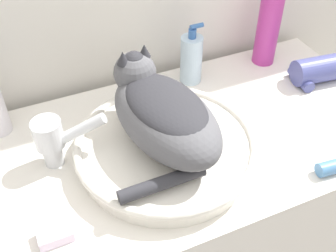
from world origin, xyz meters
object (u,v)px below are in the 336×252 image
object	(u,v)px
faucet	(54,138)
soap_pump_bottle	(191,59)
cat	(162,111)
hair_dryer	(317,70)
soap_bar	(55,234)
shampoo_bottle_tall	(268,26)

from	to	relation	value
faucet	soap_pump_bottle	world-z (taller)	soap_pump_bottle
cat	hair_dryer	xyz separation A→B (m)	(0.50, 0.09, -0.09)
cat	hair_dryer	distance (m)	0.52
hair_dryer	soap_pump_bottle	bearing A→B (deg)	162.46
soap_bar	faucet	bearing A→B (deg)	74.79
hair_dryer	soap_bar	xyz separation A→B (m)	(-0.77, -0.21, -0.02)
soap_pump_bottle	soap_bar	size ratio (longest dim) A/B	2.61
cat	soap_bar	bearing A→B (deg)	105.08
shampoo_bottle_tall	faucet	bearing A→B (deg)	-165.80
shampoo_bottle_tall	hair_dryer	bearing A→B (deg)	-61.67
shampoo_bottle_tall	cat	bearing A→B (deg)	-151.17
shampoo_bottle_tall	soap_pump_bottle	xyz separation A→B (m)	(-0.24, -0.00, -0.04)
cat	faucet	bearing A→B (deg)	63.27
shampoo_bottle_tall	soap_bar	size ratio (longest dim) A/B	3.60
faucet	shampoo_bottle_tall	distance (m)	0.66
faucet	soap_bar	size ratio (longest dim) A/B	2.39
cat	shampoo_bottle_tall	xyz separation A→B (m)	(0.42, 0.23, -0.01)
soap_pump_bottle	hair_dryer	size ratio (longest dim) A/B	1.06
cat	soap_bar	size ratio (longest dim) A/B	5.21
shampoo_bottle_tall	soap_bar	xyz separation A→B (m)	(-0.70, -0.36, -0.10)
soap_pump_bottle	hair_dryer	bearing A→B (deg)	-24.45
cat	soap_pump_bottle	distance (m)	0.30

